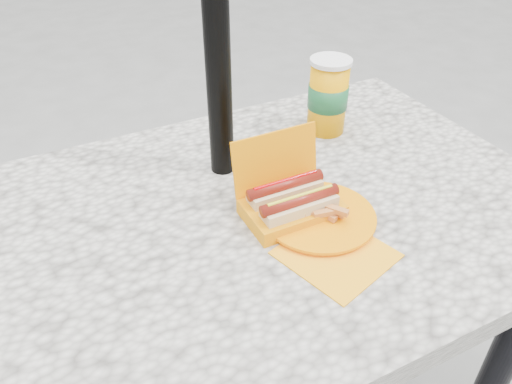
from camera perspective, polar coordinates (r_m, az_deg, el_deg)
name	(u,v)px	position (r m, az deg, el deg)	size (l,w,h in m)	color
picnic_table	(256,251)	(1.03, 0.04, -6.72)	(1.20, 0.80, 0.75)	beige
umbrella_pole	(215,1)	(0.93, -4.70, 20.89)	(0.05, 0.05, 2.20)	black
hotdog_box	(291,201)	(0.93, 3.98, -1.02)	(0.18, 0.14, 0.14)	orange
fries_plate	(319,217)	(0.93, 7.17, -2.90)	(0.23, 0.30, 0.04)	#FFA112
soda_cup	(328,96)	(1.19, 8.22, 10.82)	(0.10, 0.10, 0.18)	#FFA200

